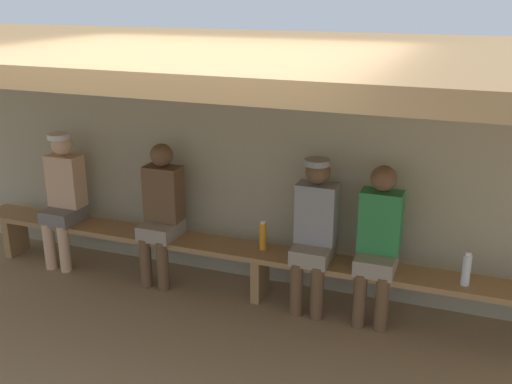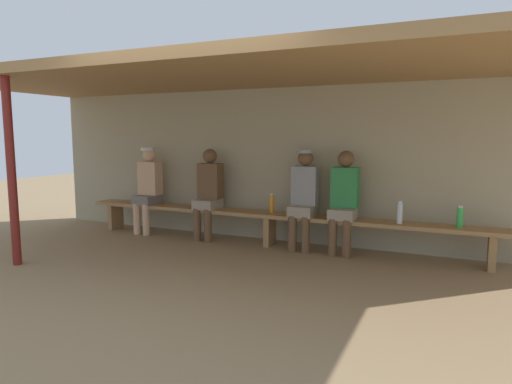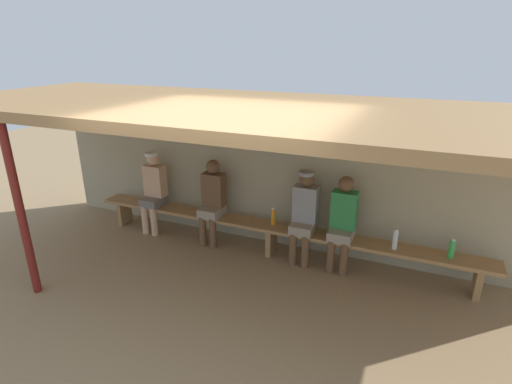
{
  "view_description": "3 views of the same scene",
  "coord_description": "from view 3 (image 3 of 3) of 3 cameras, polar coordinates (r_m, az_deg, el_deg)",
  "views": [
    {
      "loc": [
        1.7,
        -3.05,
        2.68
      ],
      "look_at": [
        0.02,
        1.41,
        1.06
      ],
      "focal_mm": 42.4,
      "sensor_mm": 36.0,
      "label": 1
    },
    {
      "loc": [
        2.34,
        -4.1,
        1.52
      ],
      "look_at": [
        -0.12,
        1.34,
        0.77
      ],
      "focal_mm": 31.34,
      "sensor_mm": 36.0,
      "label": 2
    },
    {
      "loc": [
        1.9,
        -3.46,
        2.97
      ],
      "look_at": [
        -0.1,
        1.2,
        1.09
      ],
      "focal_mm": 28.09,
      "sensor_mm": 36.0,
      "label": 3
    }
  ],
  "objects": [
    {
      "name": "ground_plane",
      "position": [
        4.94,
        -4.65,
        -16.7
      ],
      "size": [
        24.0,
        24.0,
        0.0
      ],
      "primitive_type": "plane",
      "color": "#937754"
    },
    {
      "name": "player_shirtless_tan",
      "position": [
        6.77,
        -14.37,
        0.53
      ],
      "size": [
        0.34,
        0.42,
        1.34
      ],
      "color": "slate",
      "rests_on": "ground"
    },
    {
      "name": "water_bottle_green",
      "position": [
        5.58,
        26.1,
        -7.25
      ],
      "size": [
        0.07,
        0.07,
        0.26
      ],
      "color": "green",
      "rests_on": "bench"
    },
    {
      "name": "player_in_blue",
      "position": [
        6.2,
        -6.24,
        -0.96
      ],
      "size": [
        0.34,
        0.42,
        1.34
      ],
      "color": "gray",
      "rests_on": "ground"
    },
    {
      "name": "support_post",
      "position": [
        5.51,
        -30.53,
        -2.45
      ],
      "size": [
        0.1,
        0.1,
        2.2
      ],
      "primitive_type": "cylinder",
      "color": "maroon",
      "rests_on": "ground"
    },
    {
      "name": "bench",
      "position": [
        5.95,
        2.2,
        -5.4
      ],
      "size": [
        6.0,
        0.36,
        0.46
      ],
      "color": "#9E7547",
      "rests_on": "ground"
    },
    {
      "name": "player_with_sunglasses",
      "position": [
        5.66,
        6.88,
        -2.93
      ],
      "size": [
        0.34,
        0.42,
        1.34
      ],
      "color": "gray",
      "rests_on": "ground"
    },
    {
      "name": "dugout_roof",
      "position": [
        4.63,
        -1.37,
        11.52
      ],
      "size": [
        8.0,
        2.8,
        0.12
      ],
      "primitive_type": "cube",
      "color": "#9E7547",
      "rests_on": "back_wall"
    },
    {
      "name": "water_bottle_orange",
      "position": [
        5.51,
        19.21,
        -6.42
      ],
      "size": [
        0.07,
        0.07,
        0.28
      ],
      "color": "silver",
      "rests_on": "bench"
    },
    {
      "name": "player_in_red",
      "position": [
        5.56,
        12.23,
        -3.92
      ],
      "size": [
        0.34,
        0.42,
        1.34
      ],
      "color": "gray",
      "rests_on": "ground"
    },
    {
      "name": "back_wall",
      "position": [
        6.07,
        3.82,
        2.38
      ],
      "size": [
        8.0,
        0.2,
        2.2
      ],
      "primitive_type": "cube",
      "color": "tan",
      "rests_on": "ground"
    },
    {
      "name": "water_bottle_clear",
      "position": [
        5.89,
        2.47,
        -3.51
      ],
      "size": [
        0.06,
        0.06,
        0.27
      ],
      "color": "orange",
      "rests_on": "bench"
    }
  ]
}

